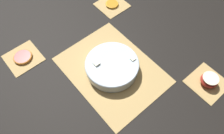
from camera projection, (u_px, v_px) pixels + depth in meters
name	position (u px, v px, depth m)	size (l,w,h in m)	color
ground_plane	(112.00, 70.00, 1.07)	(6.00, 6.00, 0.00)	black
bamboo_mat_center	(112.00, 70.00, 1.07)	(0.50, 0.38, 0.01)	tan
coaster_mat_near_left	(207.00, 83.00, 1.03)	(0.17, 0.17, 0.01)	tan
coaster_mat_near_right	(112.00, 5.00, 1.31)	(0.17, 0.17, 0.01)	tan
coaster_mat_far_right	(23.00, 58.00, 1.11)	(0.17, 0.17, 0.01)	tan
fruit_salad_bowl	(112.00, 66.00, 1.04)	(0.26, 0.26, 0.07)	silver
apple_half	(209.00, 80.00, 1.01)	(0.08, 0.08, 0.04)	#B72D23
orange_slice_whole	(112.00, 4.00, 1.31)	(0.08, 0.08, 0.01)	orange
grapefruit_slice	(23.00, 57.00, 1.10)	(0.09, 0.09, 0.01)	#B2231E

